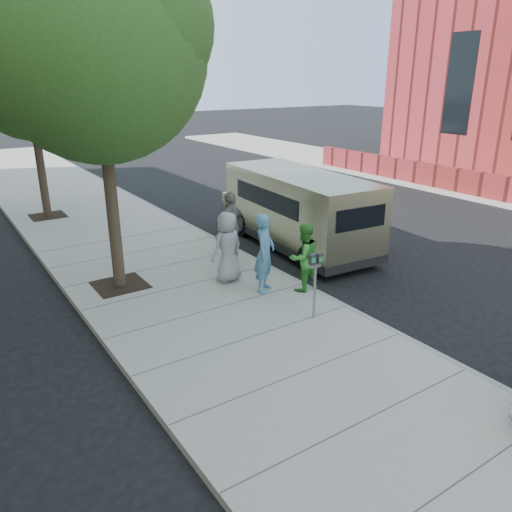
# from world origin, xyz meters

# --- Properties ---
(ground) EXTENTS (120.00, 120.00, 0.00)m
(ground) POSITION_xyz_m (0.00, 0.00, 0.00)
(ground) COLOR black
(ground) RESTS_ON ground
(sidewalk) EXTENTS (5.00, 60.00, 0.15)m
(sidewalk) POSITION_xyz_m (-1.00, 0.00, 0.07)
(sidewalk) COLOR gray
(sidewalk) RESTS_ON ground
(curb_face) EXTENTS (0.12, 60.00, 0.16)m
(curb_face) POSITION_xyz_m (1.44, 0.00, 0.07)
(curb_face) COLOR gray
(curb_face) RESTS_ON ground
(church_wall) EXTENTS (0.30, 22.00, 1.00)m
(church_wall) POSITION_xyz_m (13.50, 2.00, 0.65)
(church_wall) COLOR maroon
(church_wall) RESTS_ON far_sidewalk
(tree_near) EXTENTS (4.62, 4.60, 7.53)m
(tree_near) POSITION_xyz_m (-2.25, 2.40, 5.55)
(tree_near) COLOR black
(tree_near) RESTS_ON sidewalk
(tree_far) EXTENTS (3.92, 3.80, 6.49)m
(tree_far) POSITION_xyz_m (-2.25, 10.00, 4.88)
(tree_far) COLOR black
(tree_far) RESTS_ON sidewalk
(parking_meter) EXTENTS (0.30, 0.14, 1.42)m
(parking_meter) POSITION_xyz_m (0.47, -1.54, 1.18)
(parking_meter) COLOR gray
(parking_meter) RESTS_ON sidewalk
(van) EXTENTS (2.50, 6.21, 2.25)m
(van) POSITION_xyz_m (3.31, 2.69, 1.19)
(van) COLOR tan
(van) RESTS_ON ground
(person_officer) EXTENTS (0.81, 0.77, 1.86)m
(person_officer) POSITION_xyz_m (0.44, 0.21, 1.08)
(person_officer) COLOR teal
(person_officer) RESTS_ON sidewalk
(person_green_shirt) EXTENTS (0.79, 0.62, 1.62)m
(person_green_shirt) POSITION_xyz_m (1.20, -0.27, 0.96)
(person_green_shirt) COLOR green
(person_green_shirt) RESTS_ON sidewalk
(person_gray_shirt) EXTENTS (0.92, 0.68, 1.73)m
(person_gray_shirt) POSITION_xyz_m (0.03, 1.20, 1.02)
(person_gray_shirt) COLOR #949496
(person_gray_shirt) RESTS_ON sidewalk
(person_striped_polo) EXTENTS (1.21, 0.95, 1.91)m
(person_striped_polo) POSITION_xyz_m (0.84, 2.37, 1.11)
(person_striped_polo) COLOR gray
(person_striped_polo) RESTS_ON sidewalk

